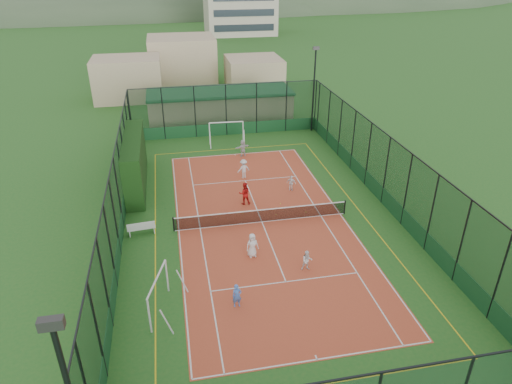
# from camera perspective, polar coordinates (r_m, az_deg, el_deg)

# --- Properties ---
(ground) EXTENTS (300.00, 300.00, 0.00)m
(ground) POSITION_cam_1_polar(r_m,az_deg,el_deg) (30.47, 0.74, -3.78)
(ground) COLOR #205F20
(ground) RESTS_ON ground
(court_slab) EXTENTS (11.17, 23.97, 0.01)m
(court_slab) POSITION_cam_1_polar(r_m,az_deg,el_deg) (30.47, 0.74, -3.77)
(court_slab) COLOR #B14027
(court_slab) RESTS_ON ground
(tennis_net) EXTENTS (11.67, 0.12, 1.06)m
(tennis_net) POSITION_cam_1_polar(r_m,az_deg,el_deg) (30.20, 0.75, -2.92)
(tennis_net) COLOR black
(tennis_net) RESTS_ON ground
(perimeter_fence) EXTENTS (18.12, 34.12, 5.00)m
(perimeter_fence) POSITION_cam_1_polar(r_m,az_deg,el_deg) (29.25, 0.77, 0.41)
(perimeter_fence) COLOR black
(perimeter_fence) RESTS_ON ground
(floodlight_ne) EXTENTS (0.60, 0.26, 8.25)m
(floodlight_ne) POSITION_cam_1_polar(r_m,az_deg,el_deg) (45.87, 7.22, 12.50)
(floodlight_ne) COLOR black
(floodlight_ne) RESTS_ON ground
(clubhouse) EXTENTS (15.20, 7.20, 3.15)m
(clubhouse) POSITION_cam_1_polar(r_m,az_deg,el_deg) (49.86, -4.52, 10.80)
(clubhouse) COLOR tan
(clubhouse) RESTS_ON ground
(distant_hills) EXTENTS (200.00, 60.00, 24.00)m
(distant_hills) POSITION_cam_1_polar(r_m,az_deg,el_deg) (176.27, -10.07, 21.95)
(distant_hills) COLOR #384C33
(distant_hills) RESTS_ON ground
(hedge_left) EXTENTS (1.31, 8.74, 3.82)m
(hedge_left) POSITION_cam_1_polar(r_m,az_deg,el_deg) (35.75, -14.89, 3.64)
(hedge_left) COLOR black
(hedge_left) RESTS_ON ground
(white_bench) EXTENTS (1.77, 0.64, 0.97)m
(white_bench) POSITION_cam_1_polar(r_m,az_deg,el_deg) (29.85, -14.13, -4.34)
(white_bench) COLOR white
(white_bench) RESTS_ON ground
(futsal_goal_near) EXTENTS (3.22, 1.76, 2.00)m
(futsal_goal_near) POSITION_cam_1_polar(r_m,az_deg,el_deg) (23.45, -12.07, -12.44)
(futsal_goal_near) COLOR white
(futsal_goal_near) RESTS_ON ground
(futsal_goal_far) EXTENTS (3.29, 1.09, 2.09)m
(futsal_goal_far) POSITION_cam_1_polar(r_m,az_deg,el_deg) (43.08, -3.72, 7.38)
(futsal_goal_far) COLOR white
(futsal_goal_far) RESTS_ON ground
(child_near_left) EXTENTS (0.82, 0.61, 1.51)m
(child_near_left) POSITION_cam_1_polar(r_m,az_deg,el_deg) (26.80, -0.47, -6.67)
(child_near_left) COLOR white
(child_near_left) RESTS_ON court_slab
(child_near_mid) EXTENTS (0.50, 0.34, 1.31)m
(child_near_mid) POSITION_cam_1_polar(r_m,az_deg,el_deg) (23.43, -2.40, -12.82)
(child_near_mid) COLOR #4E7FDE
(child_near_mid) RESTS_ON court_slab
(child_near_right) EXTENTS (0.65, 0.53, 1.24)m
(child_near_right) POSITION_cam_1_polar(r_m,az_deg,el_deg) (25.96, 6.40, -8.51)
(child_near_right) COLOR white
(child_near_right) RESTS_ON court_slab
(child_far_left) EXTENTS (1.13, 0.82, 1.57)m
(child_far_left) POSITION_cam_1_polar(r_m,az_deg,el_deg) (36.16, -1.56, 2.93)
(child_far_left) COLOR silver
(child_far_left) RESTS_ON court_slab
(child_far_right) EXTENTS (0.76, 0.63, 1.21)m
(child_far_right) POSITION_cam_1_polar(r_m,az_deg,el_deg) (34.33, 4.43, 1.12)
(child_far_right) COLOR white
(child_far_right) RESTS_ON court_slab
(child_far_back) EXTENTS (1.44, 0.93, 1.49)m
(child_far_back) POSITION_cam_1_polar(r_m,az_deg,el_deg) (40.30, -1.66, 5.53)
(child_far_back) COLOR silver
(child_far_back) RESTS_ON court_slab
(coach) EXTENTS (0.83, 0.65, 1.66)m
(coach) POSITION_cam_1_polar(r_m,az_deg,el_deg) (32.27, -1.44, -0.17)
(coach) COLOR #B21513
(coach) RESTS_ON court_slab
(tennis_balls) EXTENTS (4.75, 1.59, 0.07)m
(tennis_balls) POSITION_cam_1_polar(r_m,az_deg,el_deg) (31.63, 0.93, -2.43)
(tennis_balls) COLOR #CCE033
(tennis_balls) RESTS_ON court_slab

